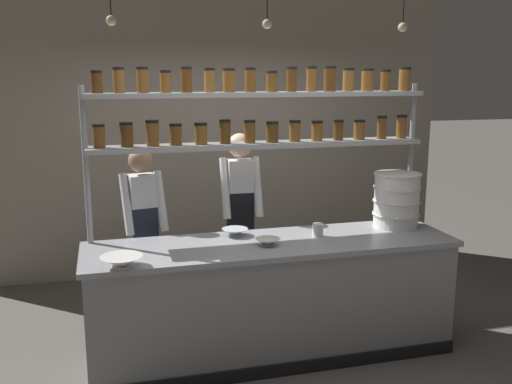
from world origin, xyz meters
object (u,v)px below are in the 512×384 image
(chef_left, at_px, (143,229))
(prep_bowl_center_front, at_px, (268,242))
(chef_center, at_px, (240,212))
(prep_bowl_center_back, at_px, (235,232))
(prep_bowl_near_left, at_px, (122,262))
(container_stack, at_px, (396,200))
(spice_shelf_unit, at_px, (261,121))
(serving_cup_front, at_px, (318,230))

(chef_left, distance_m, prep_bowl_center_front, 1.17)
(chef_center, xyz_separation_m, prep_bowl_center_back, (-0.18, -0.57, -0.02))
(chef_center, distance_m, prep_bowl_near_left, 1.55)
(prep_bowl_near_left, height_order, prep_bowl_center_front, prep_bowl_near_left)
(prep_bowl_near_left, xyz_separation_m, prep_bowl_center_front, (1.07, 0.23, -0.01))
(container_stack, distance_m, prep_bowl_center_back, 1.38)
(chef_left, distance_m, container_stack, 2.14)
(spice_shelf_unit, distance_m, prep_bowl_center_front, 0.96)
(prep_bowl_center_front, xyz_separation_m, serving_cup_front, (0.45, 0.13, 0.03))
(spice_shelf_unit, distance_m, chef_left, 1.35)
(prep_bowl_center_front, bearing_deg, chef_left, 137.54)
(spice_shelf_unit, bearing_deg, chef_center, 96.54)
(container_stack, height_order, serving_cup_front, container_stack)
(prep_bowl_near_left, bearing_deg, spice_shelf_unit, 29.33)
(prep_bowl_center_front, bearing_deg, container_stack, 11.39)
(container_stack, xyz_separation_m, prep_bowl_center_back, (-1.37, 0.08, -0.20))
(spice_shelf_unit, xyz_separation_m, prep_bowl_near_left, (-1.13, -0.64, -0.86))
(chef_left, relative_size, prep_bowl_near_left, 5.60)
(chef_left, xyz_separation_m, container_stack, (2.05, -0.55, 0.25))
(chef_center, relative_size, prep_bowl_near_left, 5.91)
(container_stack, relative_size, prep_bowl_center_back, 2.19)
(prep_bowl_near_left, height_order, prep_bowl_center_back, prep_bowl_near_left)
(chef_left, bearing_deg, chef_center, -4.38)
(chef_center, relative_size, container_stack, 3.68)
(prep_bowl_near_left, distance_m, prep_bowl_center_front, 1.10)
(chef_center, bearing_deg, prep_bowl_near_left, -131.91)
(spice_shelf_unit, bearing_deg, prep_bowl_center_front, -98.07)
(chef_center, height_order, prep_bowl_near_left, chef_center)
(spice_shelf_unit, height_order, prep_bowl_near_left, spice_shelf_unit)
(prep_bowl_center_front, xyz_separation_m, prep_bowl_center_back, (-0.18, 0.32, 0.00))
(container_stack, height_order, prep_bowl_center_front, container_stack)
(chef_center, relative_size, prep_bowl_center_front, 8.80)
(chef_left, height_order, prep_bowl_center_front, chef_left)
(chef_center, bearing_deg, spice_shelf_unit, -81.48)
(prep_bowl_center_front, distance_m, prep_bowl_center_back, 0.36)
(serving_cup_front, bearing_deg, container_stack, 8.53)
(chef_left, height_order, prep_bowl_near_left, chef_left)
(spice_shelf_unit, height_order, serving_cup_front, spice_shelf_unit)
(spice_shelf_unit, height_order, prep_bowl_center_back, spice_shelf_unit)
(chef_left, distance_m, chef_center, 0.87)
(chef_left, xyz_separation_m, chef_center, (0.87, 0.10, 0.06))
(container_stack, distance_m, serving_cup_front, 0.77)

